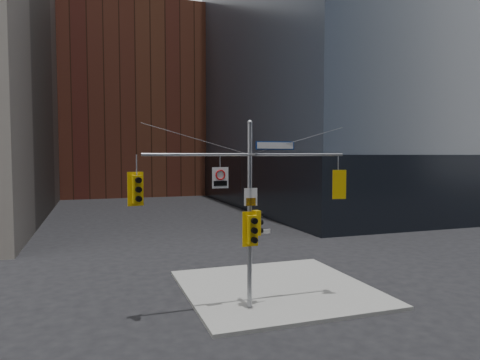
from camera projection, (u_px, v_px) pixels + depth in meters
ground at (270, 331)px, 14.53m from camera, size 160.00×160.00×0.00m
sidewalk_corner at (276, 288)px, 18.95m from camera, size 8.00×8.00×0.15m
podium_ne at (377, 179)px, 53.60m from camera, size 36.40×36.40×6.00m
brick_midrise at (130, 105)px, 68.53m from camera, size 26.00×20.00×28.00m
signal_assembly at (250, 197)px, 16.15m from camera, size 8.00×0.80×7.30m
traffic_light_west_arm at (137, 189)px, 14.81m from camera, size 0.57×0.51×1.20m
traffic_light_east_arm at (338, 184)px, 17.36m from camera, size 0.55×0.51×1.17m
traffic_light_pole_side at (257, 223)px, 16.33m from camera, size 0.40×0.34×0.95m
traffic_light_pole_front at (252, 230)px, 15.97m from camera, size 0.64×0.51×1.33m
street_sign_blade at (275, 145)px, 16.38m from camera, size 1.63×0.13×0.32m
regulatory_sign_arm at (220, 177)px, 15.72m from camera, size 0.62×0.08×0.78m
regulatory_sign_pole at (251, 197)px, 16.05m from camera, size 0.51×0.07×0.67m
street_blade_ew at (261, 232)px, 16.39m from camera, size 0.83×0.12×0.17m
street_blade_ns at (246, 234)px, 16.67m from camera, size 0.05×0.73×0.14m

